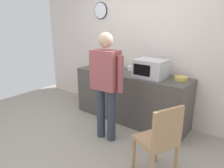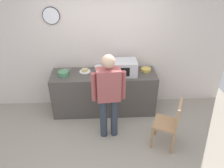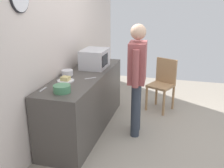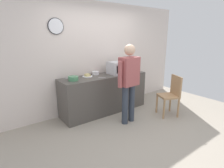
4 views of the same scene
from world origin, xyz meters
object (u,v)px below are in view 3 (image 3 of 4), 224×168
(spoon_utensil, at_px, (90,78))
(person_standing, at_px, (137,72))
(salad_bowl, at_px, (62,89))
(mixing_bowl, at_px, (67,73))
(fork_utensil, at_px, (43,89))
(microwave, at_px, (95,59))
(cereal_bowl, at_px, (96,59))
(wooden_chair, at_px, (163,82))
(sandwich_plate, at_px, (66,80))

(spoon_utensil, bearing_deg, person_standing, -68.20)
(salad_bowl, xyz_separation_m, mixing_bowl, (0.70, 0.24, -0.01))
(fork_utensil, bearing_deg, mixing_bowl, -2.67)
(microwave, relative_size, spoon_utensil, 2.94)
(mixing_bowl, distance_m, person_standing, 1.03)
(cereal_bowl, xyz_separation_m, wooden_chair, (0.24, -1.19, -0.41))
(microwave, height_order, fork_utensil, microwave)
(microwave, bearing_deg, spoon_utensil, -167.46)
(salad_bowl, bearing_deg, fork_utensil, 84.74)
(mixing_bowl, bearing_deg, person_standing, -79.76)
(salad_bowl, xyz_separation_m, wooden_chair, (1.93, -1.08, -0.43))
(person_standing, bearing_deg, wooden_chair, -16.33)
(sandwich_plate, bearing_deg, microwave, -11.06)
(microwave, distance_m, wooden_chair, 1.39)
(mixing_bowl, height_order, person_standing, person_standing)
(cereal_bowl, xyz_separation_m, spoon_utensil, (-1.06, -0.26, -0.03))
(person_standing, xyz_separation_m, wooden_chair, (1.05, -0.31, -0.45))
(cereal_bowl, distance_m, fork_utensil, 1.67)
(sandwich_plate, bearing_deg, person_standing, -63.20)
(sandwich_plate, height_order, cereal_bowl, sandwich_plate)
(cereal_bowl, xyz_separation_m, mixing_bowl, (-0.99, 0.12, 0.01))
(fork_utensil, bearing_deg, wooden_chair, -35.38)
(sandwich_plate, height_order, mixing_bowl, mixing_bowl)
(cereal_bowl, height_order, spoon_utensil, cereal_bowl)
(sandwich_plate, height_order, salad_bowl, salad_bowl)
(spoon_utensil, bearing_deg, fork_utensil, 145.36)
(sandwich_plate, distance_m, wooden_chair, 1.98)
(salad_bowl, bearing_deg, spoon_utensil, -12.87)
(microwave, height_order, cereal_bowl, microwave)
(microwave, relative_size, mixing_bowl, 2.97)
(sandwich_plate, xyz_separation_m, spoon_utensil, (0.21, -0.29, -0.02))
(spoon_utensil, height_order, person_standing, person_standing)
(sandwich_plate, height_order, wooden_chair, sandwich_plate)
(salad_bowl, distance_m, person_standing, 1.17)
(salad_bowl, distance_m, fork_utensil, 0.28)
(wooden_chair, bearing_deg, sandwich_plate, 141.05)
(fork_utensil, distance_m, person_standing, 1.35)
(person_standing, bearing_deg, fork_utensil, 129.27)
(microwave, bearing_deg, mixing_bowl, 153.89)
(microwave, relative_size, wooden_chair, 0.53)
(mixing_bowl, bearing_deg, wooden_chair, -46.96)
(cereal_bowl, distance_m, mixing_bowl, 1.00)
(fork_utensil, xyz_separation_m, wooden_chair, (1.90, -1.35, -0.39))
(salad_bowl, bearing_deg, cereal_bowl, 3.95)
(cereal_bowl, bearing_deg, person_standing, -132.43)
(sandwich_plate, bearing_deg, fork_utensil, 161.68)
(mixing_bowl, bearing_deg, sandwich_plate, -160.56)
(cereal_bowl, relative_size, mixing_bowl, 1.21)
(sandwich_plate, bearing_deg, mixing_bowl, 19.44)
(cereal_bowl, height_order, mixing_bowl, mixing_bowl)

